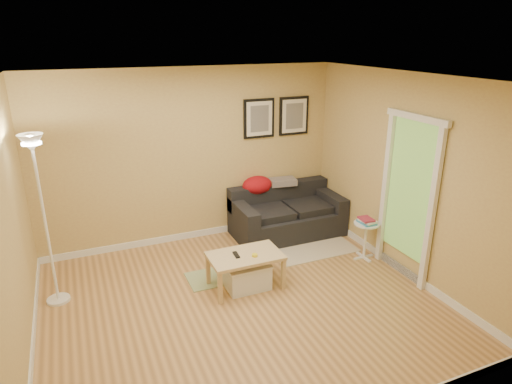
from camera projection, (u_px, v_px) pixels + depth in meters
floor at (242, 303)px, 5.27m from camera, size 4.50×4.50×0.00m
ceiling at (239, 79)px, 4.40m from camera, size 4.50×4.50×0.00m
wall_back at (191, 157)px, 6.57m from camera, size 4.50×0.00×4.50m
wall_front at (344, 295)px, 3.10m from camera, size 4.50×0.00×4.50m
wall_left at (8, 236)px, 4.00m from camera, size 0.00×4.00×4.00m
wall_right at (404, 177)px, 5.67m from camera, size 0.00×4.00×4.00m
baseboard_back at (195, 234)px, 6.98m from camera, size 4.50×0.02×0.10m
baseboard_left at (33, 349)px, 4.43m from camera, size 0.02×4.00×0.10m
baseboard_right at (393, 263)px, 6.08m from camera, size 0.02×4.00×0.10m
sofa at (287, 212)px, 6.98m from camera, size 1.70×0.90×0.75m
red_throw at (257, 185)px, 7.00m from camera, size 0.48×0.36×0.28m
plaid_throw at (282, 182)px, 7.13m from camera, size 0.45×0.32×0.10m
framed_print_left at (259, 118)px, 6.78m from camera, size 0.50×0.04×0.60m
framed_print_right at (294, 116)px, 7.00m from camera, size 0.50×0.04×0.60m
area_rug at (310, 246)px, 6.67m from camera, size 1.25×0.85×0.01m
green_runner at (215, 277)px, 5.83m from camera, size 0.70×0.50×0.01m
coffee_table at (245, 271)px, 5.56m from camera, size 0.97×0.68×0.45m
remote_control at (236, 255)px, 5.45m from camera, size 0.06×0.16×0.02m
tape_roll at (255, 255)px, 5.43m from camera, size 0.07×0.07×0.03m
storage_bin at (247, 275)px, 5.55m from camera, size 0.55×0.40×0.34m
side_table at (365, 241)px, 6.25m from camera, size 0.36×0.36×0.54m
book_stack at (367, 221)px, 6.14m from camera, size 0.21×0.26×0.08m
floor_lamp at (46, 227)px, 5.00m from camera, size 0.26×0.26×2.04m
doorway at (407, 201)px, 5.61m from camera, size 0.12×1.01×2.13m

